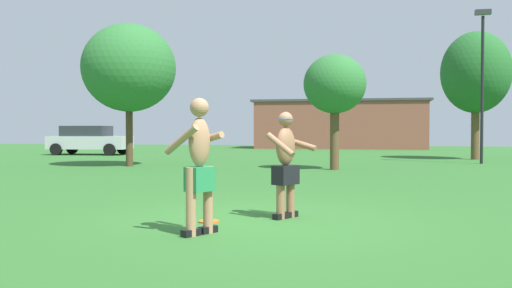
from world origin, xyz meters
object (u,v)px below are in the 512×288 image
tree_behind_players (335,85)px  lamp_post (482,70)px  frisbee (209,221)px  player_in_green (199,163)px  player_with_cap (286,160)px  car_silver_mid_lot (89,140)px  tree_left_field (129,68)px  tree_right_field (476,73)px

tree_behind_players → lamp_post: bearing=38.6°
frisbee → lamp_post: 17.32m
player_in_green → lamp_post: (6.70, 16.40, 2.80)m
player_with_cap → car_silver_mid_lot: (-13.59, 19.25, -0.06)m
player_with_cap → car_silver_mid_lot: bearing=125.2°
player_with_cap → tree_left_field: 13.31m
tree_left_field → tree_right_field: 15.49m
frisbee → car_silver_mid_lot: (-12.54, 19.84, 0.81)m
player_with_cap → tree_left_field: tree_left_field is taller
frisbee → tree_left_field: (-6.34, 11.31, 3.63)m
car_silver_mid_lot → tree_right_field: bearing=-3.0°
player_with_cap → lamp_post: 16.23m
player_in_green → lamp_post: bearing=67.8°
player_with_cap → tree_left_field: (-7.39, 10.73, 2.76)m
tree_right_field → tree_left_field: bearing=-151.1°
player_in_green → lamp_post: lamp_post is taller
tree_left_field → tree_behind_players: 7.62m
frisbee → tree_right_field: size_ratio=0.05×
player_with_cap → tree_behind_players: 10.62m
player_in_green → frisbee: bearing=98.5°
player_in_green → tree_right_field: bearing=70.2°
lamp_post → tree_right_field: (0.39, 3.33, 0.24)m
player_with_cap → tree_right_field: tree_right_field is taller
player_with_cap → player_in_green: (-0.91, -1.51, 0.04)m
player_in_green → lamp_post: size_ratio=0.29×
frisbee → tree_left_field: 13.46m
frisbee → lamp_post: lamp_post is taller
lamp_post → tree_behind_players: 7.21m
car_silver_mid_lot → frisbee: bearing=-57.7°
car_silver_mid_lot → tree_left_field: bearing=-54.0°
lamp_post → tree_right_field: size_ratio=1.05×
lamp_post → tree_left_field: bearing=-162.5°
player_with_cap → player_in_green: size_ratio=0.93×
car_silver_mid_lot → tree_right_field: (19.76, -1.04, 3.14)m
player_in_green → tree_right_field: size_ratio=0.30×
lamp_post → tree_behind_players: size_ratio=1.57×
frisbee → car_silver_mid_lot: 23.48m
player_with_cap → tree_left_field: bearing=124.6°
player_with_cap → tree_behind_players: size_ratio=0.42×
car_silver_mid_lot → lamp_post: (19.37, -4.36, 2.90)m
tree_behind_players → tree_right_field: bearing=52.5°
tree_right_field → player_with_cap: bearing=-108.7°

